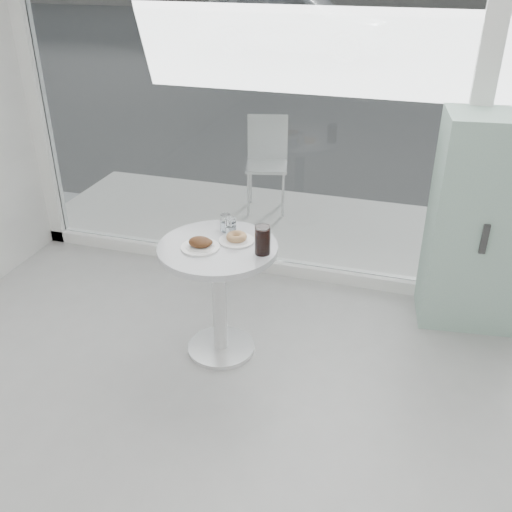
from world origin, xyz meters
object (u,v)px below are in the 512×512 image
(car_white, at_px, (294,19))
(plate_fritter, at_px, (201,244))
(main_table, at_px, (219,277))
(mint_cabinet, at_px, (483,224))
(water_tumbler_a, at_px, (226,224))
(water_tumbler_b, at_px, (231,228))
(plate_donut, at_px, (237,238))
(patio_chair, at_px, (267,157))
(cola_glass, at_px, (263,240))

(car_white, xyz_separation_m, plate_fritter, (2.26, -11.69, -0.01))
(main_table, distance_m, mint_cabinet, 1.78)
(water_tumbler_a, height_order, water_tumbler_b, water_tumbler_b)
(main_table, bearing_deg, car_white, 101.39)
(mint_cabinet, bearing_deg, plate_donut, -158.16)
(patio_chair, xyz_separation_m, water_tumbler_a, (0.31, -2.04, 0.26))
(water_tumbler_b, relative_size, cola_glass, 0.65)
(plate_donut, height_order, cola_glass, cola_glass)
(car_white, relative_size, plate_donut, 22.10)
(mint_cabinet, xyz_separation_m, cola_glass, (-1.25, -0.90, 0.13))
(main_table, relative_size, cola_glass, 4.44)
(patio_chair, height_order, water_tumbler_a, patio_chair)
(patio_chair, relative_size, car_white, 0.19)
(main_table, bearing_deg, plate_fritter, -143.36)
(mint_cabinet, height_order, plate_fritter, mint_cabinet)
(car_white, distance_m, cola_glass, 11.94)
(plate_fritter, relative_size, water_tumbler_b, 2.03)
(water_tumbler_b, bearing_deg, cola_glass, -33.29)
(cola_glass, bearing_deg, plate_fritter, -173.06)
(plate_donut, xyz_separation_m, cola_glass, (0.19, -0.10, 0.06))
(patio_chair, distance_m, cola_glass, 2.36)
(plate_fritter, relative_size, water_tumbler_a, 2.11)
(main_table, distance_m, water_tumbler_a, 0.34)
(car_white, xyz_separation_m, cola_glass, (2.63, -11.65, 0.05))
(plate_donut, bearing_deg, car_white, 101.90)
(main_table, height_order, cola_glass, cola_glass)
(patio_chair, relative_size, water_tumbler_a, 8.20)
(water_tumbler_b, bearing_deg, main_table, -101.79)
(water_tumbler_a, bearing_deg, cola_glass, -36.00)
(plate_donut, bearing_deg, mint_cabinet, 28.91)
(patio_chair, xyz_separation_m, water_tumbler_b, (0.37, -2.10, 0.26))
(water_tumbler_b, xyz_separation_m, cola_glass, (0.25, -0.17, 0.03))
(car_white, height_order, plate_fritter, car_white)
(plate_fritter, relative_size, cola_glass, 1.32)
(plate_fritter, bearing_deg, main_table, 36.64)
(main_table, height_order, car_white, car_white)
(patio_chair, xyz_separation_m, cola_glass, (0.62, -2.26, 0.30))
(car_white, bearing_deg, water_tumbler_a, -162.38)
(main_table, height_order, mint_cabinet, mint_cabinet)
(patio_chair, bearing_deg, car_white, 88.49)
(plate_fritter, bearing_deg, patio_chair, 96.25)
(plate_donut, distance_m, water_tumbler_a, 0.17)
(plate_fritter, distance_m, plate_donut, 0.22)
(patio_chair, distance_m, plate_fritter, 2.33)
(plate_donut, height_order, water_tumbler_b, water_tumbler_b)
(water_tumbler_a, xyz_separation_m, water_tumbler_b, (0.05, -0.06, 0.00))
(patio_chair, relative_size, water_tumbler_b, 7.88)
(mint_cabinet, relative_size, water_tumbler_b, 12.84)
(mint_cabinet, distance_m, car_white, 11.43)
(water_tumbler_b, bearing_deg, patio_chair, 99.87)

